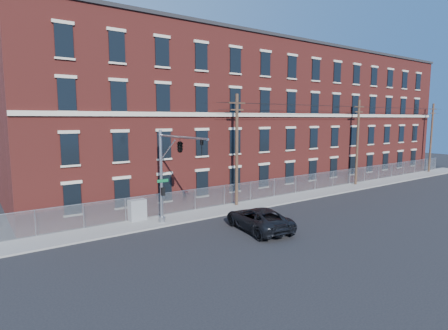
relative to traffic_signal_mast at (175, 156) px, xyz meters
name	(u,v)px	position (x,y,z in m)	size (l,w,h in m)	color
ground	(261,224)	(6.00, -2.18, -5.39)	(140.00, 140.00, 0.00)	black
sidewalk	(315,194)	(18.00, 2.82, -5.33)	(65.00, 3.00, 0.12)	gray
mill_building	(260,117)	(18.00, 11.75, 2.76)	(55.30, 14.32, 16.30)	maroon
chain_link_fence	(306,183)	(18.00, 4.12, -4.33)	(59.06, 0.06, 1.85)	#A5A8AD
traffic_signal_mast	(175,156)	(0.00, 0.00, 0.00)	(0.90, 6.75, 7.00)	#9EA0A5
utility_pole_near	(237,148)	(8.00, 3.42, -0.05)	(1.80, 0.28, 10.00)	#463023
utility_pole_mid	(357,141)	(26.00, 3.42, -0.05)	(1.80, 0.28, 10.00)	#463023
utility_pole_far	(431,136)	(44.00, 3.42, -0.05)	(1.80, 0.28, 10.00)	#463023
overhead_wires	(359,108)	(26.00, 3.42, 3.73)	(40.00, 0.62, 0.62)	black
pickup_truck	(258,219)	(4.88, -3.20, -4.57)	(2.73, 5.92, 1.65)	black
utility_cabinet	(137,210)	(-1.35, 3.82, -4.45)	(1.31, 0.65, 1.63)	slate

